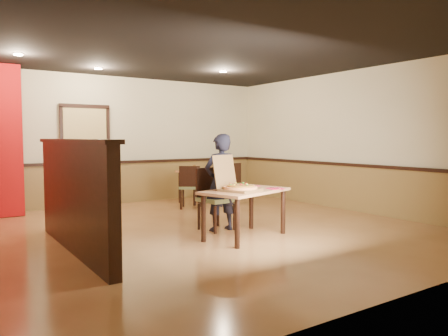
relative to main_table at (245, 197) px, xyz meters
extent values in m
plane|color=#B77B47|center=(-0.28, 0.77, -0.60)|extent=(7.00, 7.00, 0.00)
plane|color=black|center=(-0.28, 0.77, 2.20)|extent=(7.00, 7.00, 0.00)
plane|color=beige|center=(-0.28, 4.27, 0.80)|extent=(7.00, 0.00, 7.00)
plane|color=beige|center=(3.22, 0.77, 0.80)|extent=(0.00, 7.00, 7.00)
cube|color=olive|center=(-0.28, 4.24, -0.15)|extent=(7.00, 0.04, 0.90)
cube|color=black|center=(-0.28, 4.22, 0.32)|extent=(7.00, 0.06, 0.06)
cube|color=olive|center=(3.19, 0.77, -0.15)|extent=(0.04, 7.00, 0.90)
cube|color=black|center=(3.17, 0.77, 0.32)|extent=(0.06, 7.00, 0.06)
cube|color=#D5B86D|center=(-1.08, 4.23, 0.45)|extent=(0.90, 0.06, 2.10)
cube|color=black|center=(-2.28, 0.57, 0.10)|extent=(0.14, 3.00, 1.40)
cube|color=black|center=(-2.28, 0.57, 0.82)|extent=(0.20, 3.10, 0.05)
cylinder|color=beige|center=(-2.58, 2.57, 2.18)|extent=(0.14, 0.14, 0.02)
cylinder|color=beige|center=(-1.08, 3.27, 2.18)|extent=(0.14, 0.14, 0.02)
cylinder|color=beige|center=(1.12, 2.27, 2.18)|extent=(0.14, 0.14, 0.02)
cube|color=tan|center=(0.00, 0.00, 0.09)|extent=(1.48, 1.12, 0.04)
cylinder|color=black|center=(-0.46, -0.46, -0.27)|extent=(0.07, 0.07, 0.67)
cylinder|color=black|center=(-0.64, 0.11, -0.27)|extent=(0.07, 0.07, 0.67)
cylinder|color=black|center=(0.64, -0.11, -0.27)|extent=(0.07, 0.07, 0.67)
cylinder|color=black|center=(0.46, 0.46, -0.27)|extent=(0.07, 0.07, 0.67)
cube|color=olive|center=(-0.06, 0.68, -0.11)|extent=(0.55, 0.55, 0.06)
cube|color=black|center=(-0.09, 0.90, 0.15)|extent=(0.47, 0.10, 0.46)
cylinder|color=black|center=(-0.23, 0.45, -0.39)|extent=(0.05, 0.05, 0.42)
cylinder|color=black|center=(-0.28, 0.85, -0.39)|extent=(0.05, 0.05, 0.42)
cylinder|color=black|center=(0.17, 0.51, -0.39)|extent=(0.05, 0.05, 0.42)
cylinder|color=black|center=(0.11, 0.90, -0.39)|extent=(0.05, 0.05, 0.42)
cube|color=olive|center=(0.65, 2.78, -0.16)|extent=(0.61, 0.61, 0.06)
cube|color=black|center=(0.53, 2.61, 0.08)|extent=(0.36, 0.28, 0.42)
cylinder|color=black|center=(0.90, 2.82, -0.41)|extent=(0.04, 0.04, 0.38)
cylinder|color=black|center=(0.69, 2.52, -0.41)|extent=(0.04, 0.04, 0.38)
cylinder|color=black|center=(0.61, 3.03, -0.41)|extent=(0.04, 0.04, 0.38)
cylinder|color=black|center=(0.40, 2.74, -0.41)|extent=(0.04, 0.04, 0.38)
cube|color=olive|center=(1.55, 2.78, -0.15)|extent=(0.52, 0.52, 0.06)
cube|color=black|center=(1.58, 2.57, 0.10)|extent=(0.43, 0.11, 0.43)
cylinder|color=black|center=(1.70, 2.99, -0.40)|extent=(0.04, 0.04, 0.39)
cylinder|color=black|center=(1.76, 2.62, -0.40)|extent=(0.04, 0.04, 0.39)
cylinder|color=black|center=(1.34, 2.93, -0.40)|extent=(0.04, 0.04, 0.39)
cylinder|color=black|center=(1.39, 2.56, -0.40)|extent=(0.04, 0.04, 0.39)
cube|color=tan|center=(1.10, 3.33, 0.11)|extent=(0.78, 0.78, 0.04)
cylinder|color=black|center=(0.89, 3.03, -0.25)|extent=(0.07, 0.07, 0.69)
cylinder|color=black|center=(0.80, 3.54, -0.25)|extent=(0.07, 0.07, 0.69)
cylinder|color=black|center=(1.40, 3.11, -0.25)|extent=(0.07, 0.07, 0.69)
cylinder|color=black|center=(1.31, 3.63, -0.25)|extent=(0.07, 0.07, 0.69)
imported|color=black|center=(-0.03, 0.60, 0.16)|extent=(0.56, 0.38, 1.52)
cube|color=brown|center=(-0.16, -0.10, 0.12)|extent=(0.61, 0.61, 0.03)
cube|color=brown|center=(-0.25, 0.16, 0.38)|extent=(0.48, 0.24, 0.47)
cylinder|color=#FB9F5B|center=(-0.16, -0.10, 0.16)|extent=(0.59, 0.59, 0.03)
cube|color=red|center=(0.45, -0.15, 0.11)|extent=(0.26, 0.26, 0.01)
cylinder|color=silver|center=(0.42, -0.15, 0.12)|extent=(0.04, 0.19, 0.01)
cube|color=silver|center=(0.48, -0.15, 0.11)|extent=(0.05, 0.20, 0.00)
cube|color=red|center=(0.33, 0.34, 0.11)|extent=(0.28, 0.28, 0.01)
cylinder|color=silver|center=(0.30, 0.34, 0.12)|extent=(0.04, 0.21, 0.01)
cube|color=silver|center=(0.36, 0.34, 0.11)|extent=(0.05, 0.22, 0.00)
cylinder|color=brown|center=(0.97, 3.19, 0.20)|extent=(0.06, 0.06, 0.14)
camera|label=1|loc=(-3.74, -5.09, 0.86)|focal=35.00mm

